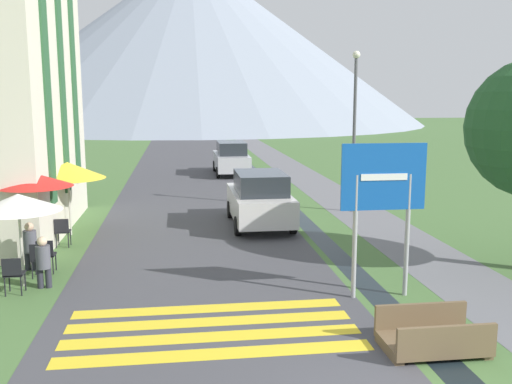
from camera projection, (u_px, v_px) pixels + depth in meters
ground_plane at (244, 187)px, 27.19m from camera, size 160.00×160.00×0.00m
road at (188, 163)px, 36.63m from camera, size 6.40×60.00×0.01m
footpath at (281, 162)px, 37.43m from camera, size 2.20×60.00×0.01m
drainage_channel at (245, 163)px, 37.12m from camera, size 0.60×60.00×0.00m
crosswalk_marking at (212, 329)px, 10.66m from camera, size 5.44×2.54×0.01m
mountain_distant at (191, 40)px, 87.86m from camera, size 70.46×70.46×25.49m
road_sign at (383, 194)px, 12.03m from camera, size 1.84×0.11×3.34m
footbridge at (432, 338)px, 9.75m from camera, size 1.70×1.10×0.65m
parked_car_near at (260, 199)px, 19.02m from camera, size 1.94×4.25×1.82m
parked_car_far at (231, 158)px, 31.45m from camera, size 1.84×4.41×1.82m
cafe_chair_nearest at (13, 272)px, 12.42m from camera, size 0.40×0.40×0.85m
cafe_chair_middle at (33, 240)px, 15.17m from camera, size 0.40×0.40×0.85m
cafe_chair_near_left at (40, 257)px, 13.59m from camera, size 0.40×0.40×0.85m
cafe_chair_far_right at (62, 230)px, 16.34m from camera, size 0.40×0.40×0.85m
cafe_chair_near_right at (46, 253)px, 13.92m from camera, size 0.40×0.40×0.85m
cafe_umbrella_front_white at (18, 203)px, 12.76m from camera, size 1.91×1.91×2.15m
cafe_umbrella_middle_red at (35, 180)px, 14.89m from camera, size 1.93×1.93×2.31m
cafe_umbrella_rear_yellow at (68, 170)px, 17.54m from camera, size 2.29×2.29×2.30m
person_seated_far at (43, 260)px, 12.85m from camera, size 0.32×0.32×1.20m
person_seated_near at (30, 244)px, 14.18m from camera, size 0.32×0.32×1.22m
streetlamp at (355, 119)px, 20.96m from camera, size 0.28×0.28×5.91m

